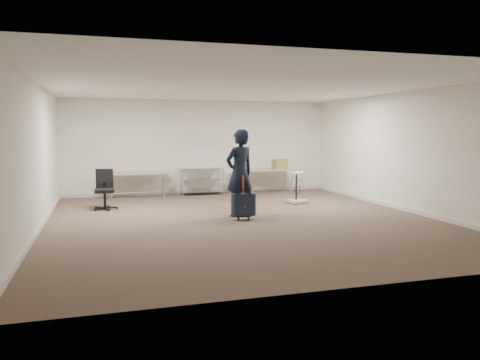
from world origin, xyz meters
name	(u,v)px	position (x,y,z in m)	size (l,w,h in m)	color
ground	(242,220)	(0.00, 0.00, 0.00)	(9.00, 9.00, 0.00)	#4E3F2F
room_shell	(226,208)	(0.00, 1.38, 0.05)	(8.00, 9.00, 9.00)	beige
folding_table_left	(137,174)	(-1.90, 3.95, 0.68)	(1.80, 0.75, 0.73)	#987E5D
folding_table_right	(265,171)	(1.90, 3.95, 0.68)	(1.80, 0.75, 0.73)	#987E5D
wire_shelf	(202,180)	(0.00, 4.20, 0.44)	(1.22, 0.47, 0.80)	#B9BBC0
person	(240,173)	(0.08, 0.49, 0.96)	(0.70, 0.46, 1.92)	black
suitcase	(243,205)	(0.03, 0.02, 0.32)	(0.35, 0.22, 0.95)	#161E33
office_chair	(105,197)	(-2.79, 2.25, 0.29)	(0.59, 0.59, 0.97)	black
equipment_cart	(297,195)	(2.04, 1.83, 0.21)	(0.52, 0.52, 0.81)	beige
cardboard_box	(280,164)	(2.35, 3.89, 0.88)	(0.39, 0.29, 0.29)	olive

